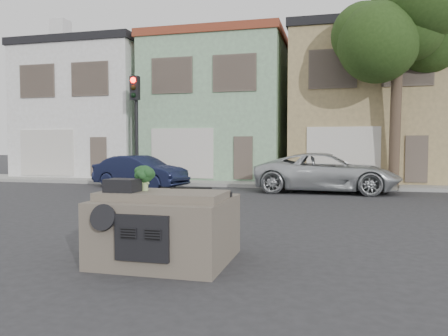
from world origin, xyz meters
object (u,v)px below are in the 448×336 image
at_px(silver_pickup, 326,192).
at_px(traffic_signal, 136,130).
at_px(broccoli, 145,178).
at_px(navy_sedan, 140,188).

xyz_separation_m(silver_pickup, traffic_signal, (-8.78, 1.49, 2.55)).
distance_m(traffic_signal, broccoli, 14.07).
height_order(navy_sedan, broccoli, broccoli).
xyz_separation_m(navy_sedan, traffic_signal, (-0.96, 1.62, 2.55)).
relative_size(traffic_signal, broccoli, 12.51).
bearing_deg(broccoli, navy_sedan, 115.41).
bearing_deg(silver_pickup, broccoli, 168.05).
bearing_deg(traffic_signal, broccoli, -63.88).
bearing_deg(traffic_signal, navy_sedan, -59.32).
distance_m(silver_pickup, traffic_signal, 9.27).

